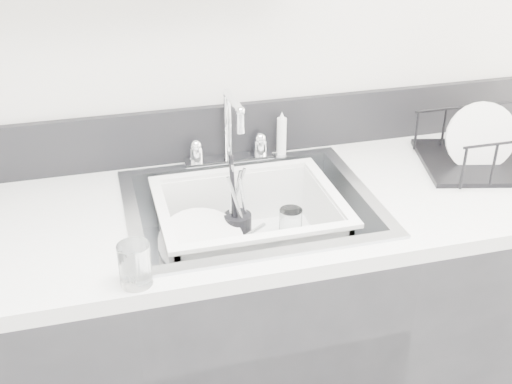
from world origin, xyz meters
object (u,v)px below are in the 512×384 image
object	(u,v)px
sink	(251,233)
wash_tub	(249,228)
dish_rack	(495,142)
counter_run	(252,340)

from	to	relation	value
sink	wash_tub	xyz separation A→B (m)	(-0.01, 0.00, 0.01)
wash_tub	dish_rack	xyz separation A→B (m)	(0.74, 0.04, 0.15)
sink	wash_tub	bearing A→B (deg)	161.20
wash_tub	dish_rack	bearing A→B (deg)	3.35
sink	dish_rack	xyz separation A→B (m)	(0.73, 0.04, 0.16)
counter_run	sink	xyz separation A→B (m)	(0.00, 0.00, 0.37)
wash_tub	dish_rack	world-z (taller)	dish_rack
counter_run	wash_tub	distance (m)	0.38
dish_rack	sink	bearing A→B (deg)	-162.42
wash_tub	dish_rack	size ratio (longest dim) A/B	1.19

